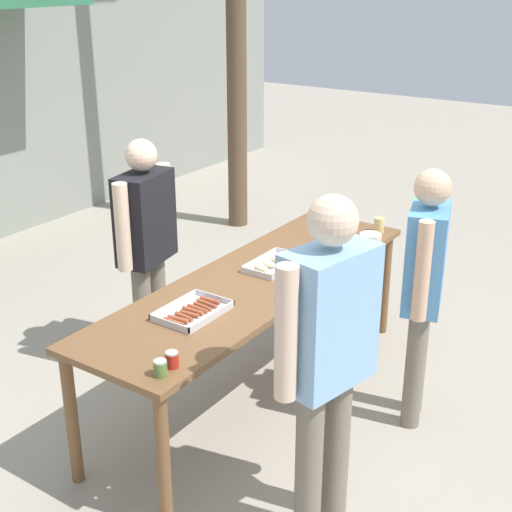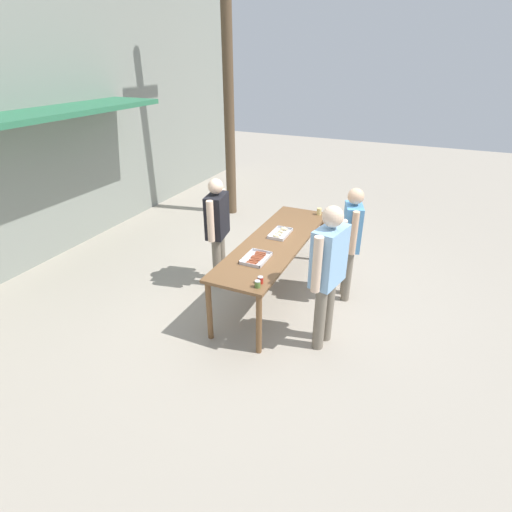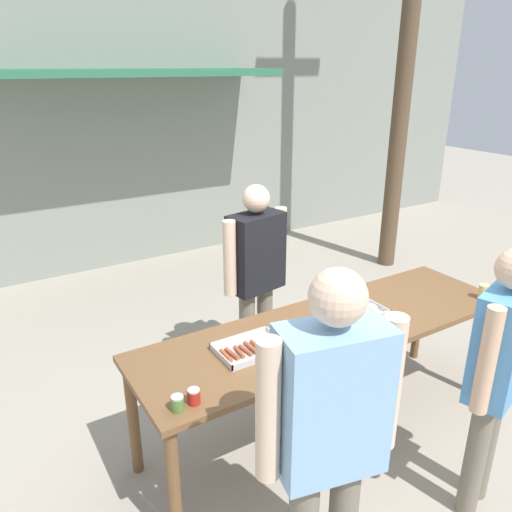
% 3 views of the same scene
% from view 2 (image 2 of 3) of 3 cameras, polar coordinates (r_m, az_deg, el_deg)
% --- Properties ---
extents(ground_plane, '(24.00, 24.00, 0.00)m').
position_cam_2_polar(ground_plane, '(5.97, 2.56, -5.24)').
color(ground_plane, '#A39989').
extents(building_facade_back, '(12.00, 1.11, 4.50)m').
position_cam_2_polar(building_facade_back, '(7.53, -27.87, 17.04)').
color(building_facade_back, gray).
rests_on(building_facade_back, ground).
extents(serving_table, '(2.72, 0.79, 0.85)m').
position_cam_2_polar(serving_table, '(5.60, 2.71, 1.39)').
color(serving_table, brown).
rests_on(serving_table, ground).
extents(food_tray_sausages, '(0.41, 0.29, 0.04)m').
position_cam_2_polar(food_tray_sausages, '(5.03, -0.01, -0.39)').
color(food_tray_sausages, silver).
rests_on(food_tray_sausages, serving_table).
extents(food_tray_buns, '(0.43, 0.24, 0.06)m').
position_cam_2_polar(food_tray_buns, '(5.74, 3.45, 3.25)').
color(food_tray_buns, silver).
rests_on(food_tray_buns, serving_table).
extents(condiment_jar_mustard, '(0.07, 0.07, 0.08)m').
position_cam_2_polar(condiment_jar_mustard, '(4.44, 0.22, -4.02)').
color(condiment_jar_mustard, '#567A38').
rests_on(condiment_jar_mustard, serving_table).
extents(condiment_jar_ketchup, '(0.07, 0.07, 0.08)m').
position_cam_2_polar(condiment_jar_ketchup, '(4.52, 0.62, -3.44)').
color(condiment_jar_ketchup, '#B22319').
rests_on(condiment_jar_ketchup, serving_table).
extents(beer_cup, '(0.07, 0.07, 0.11)m').
position_cam_2_polar(beer_cup, '(6.53, 9.01, 6.31)').
color(beer_cup, '#DBC67A').
rests_on(beer_cup, serving_table).
extents(person_server_behind_table, '(0.62, 0.31, 1.64)m').
position_cam_2_polar(person_server_behind_table, '(5.82, -5.54, 4.57)').
color(person_server_behind_table, '#756B5B').
rests_on(person_server_behind_table, ground).
extents(person_customer_holding_hotdog, '(0.65, 0.34, 1.77)m').
position_cam_2_polar(person_customer_holding_hotdog, '(4.52, 10.27, -1.60)').
color(person_customer_holding_hotdog, '#756B5B').
rests_on(person_customer_holding_hotdog, ground).
extents(person_customer_with_cup, '(0.55, 0.32, 1.64)m').
position_cam_2_polar(person_customer_with_cup, '(5.57, 13.45, 2.91)').
color(person_customer_with_cup, '#756B5B').
rests_on(person_customer_with_cup, ground).
extents(utility_pole, '(1.10, 0.21, 5.89)m').
position_cam_2_polar(utility_pole, '(8.43, -4.08, 26.00)').
color(utility_pole, brown).
rests_on(utility_pole, ground).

